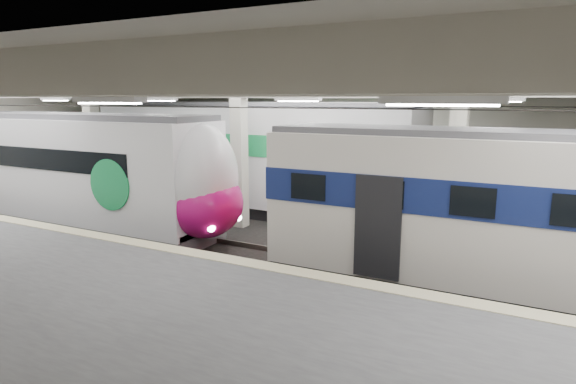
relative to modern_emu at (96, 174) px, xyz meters
The scene contains 4 objects.
station_hall 7.77m from the modern_emu, 13.04° to the right, with size 36.00×24.00×5.75m.
modern_emu is the anchor object (origin of this frame).
older_rer 14.48m from the modern_emu, ahead, with size 12.76×2.82×4.24m.
far_train 6.44m from the modern_emu, 58.72° to the left, with size 15.40×3.76×4.83m.
Camera 1 is at (7.14, -12.56, 4.97)m, focal length 30.00 mm.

